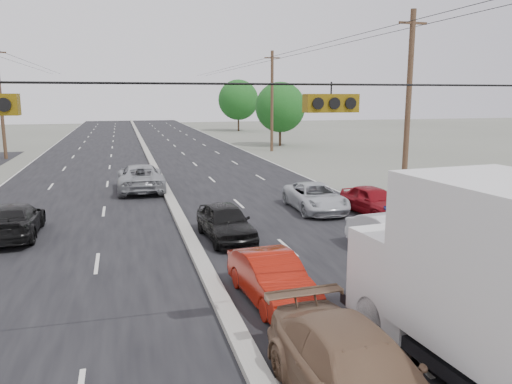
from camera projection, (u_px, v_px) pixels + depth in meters
ground at (255, 375)px, 10.15m from camera, size 200.00×200.00×0.00m
road_surface at (155, 169)px, 38.59m from camera, size 20.00×160.00×0.02m
center_median at (155, 168)px, 38.57m from camera, size 0.50×160.00×0.20m
utility_pole_left_c at (1, 101)px, 43.90m from camera, size 1.60×0.30×10.00m
utility_pole_right_b at (408, 105)px, 26.61m from camera, size 1.60×0.30×10.00m
utility_pole_right_c at (272, 101)px, 50.30m from camera, size 1.60×0.30×10.00m
traffic_signals at (326, 101)px, 9.47m from camera, size 25.00×0.30×0.54m
tree_right_mid at (280, 107)px, 55.83m from camera, size 5.60×5.60×7.14m
tree_right_far at (238, 100)px, 79.66m from camera, size 6.40×6.40×8.16m
tan_sedan at (357, 377)px, 8.75m from camera, size 2.31×5.18×1.47m
red_sedan at (272, 279)px, 13.66m from camera, size 1.72×4.12×1.32m
queue_car_a at (226, 222)px, 19.58m from camera, size 1.97×4.29×1.43m
queue_car_b at (395, 238)px, 17.48m from camera, size 1.94×4.39×1.40m
queue_car_c at (315, 198)px, 24.54m from camera, size 2.36×4.86×1.33m
queue_car_d at (426, 233)px, 18.29m from camera, size 2.12×4.44×1.25m
queue_car_e at (373, 201)px, 23.66m from camera, size 2.07×4.18×1.37m
oncoming_near at (14, 221)px, 19.88m from camera, size 2.01×4.79×1.38m
oncoming_far at (141, 178)px, 29.66m from camera, size 2.69×5.75×1.59m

